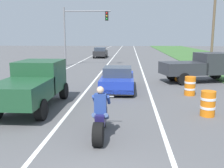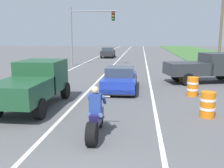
% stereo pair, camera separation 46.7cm
% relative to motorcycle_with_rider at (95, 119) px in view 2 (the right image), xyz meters
% --- Properties ---
extents(lane_stripe_left_solid, '(0.14, 120.00, 0.01)m').
position_rel_motorcycle_with_rider_xyz_m(lane_stripe_left_solid, '(-5.22, 16.36, -0.59)').
color(lane_stripe_left_solid, white).
rests_on(lane_stripe_left_solid, ground).
extents(lane_stripe_right_solid, '(0.14, 120.00, 0.01)m').
position_rel_motorcycle_with_rider_xyz_m(lane_stripe_right_solid, '(1.98, 16.36, -0.59)').
color(lane_stripe_right_solid, white).
rests_on(lane_stripe_right_solid, ground).
extents(lane_stripe_centre_dashed, '(0.14, 120.00, 0.01)m').
position_rel_motorcycle_with_rider_xyz_m(lane_stripe_centre_dashed, '(-1.62, 16.36, -0.59)').
color(lane_stripe_centre_dashed, white).
rests_on(lane_stripe_centre_dashed, ground).
extents(motorcycle_with_rider, '(0.70, 2.21, 1.62)m').
position_rel_motorcycle_with_rider_xyz_m(motorcycle_with_rider, '(0.00, 0.00, 0.00)').
color(motorcycle_with_rider, black).
rests_on(motorcycle_with_rider, ground).
extents(sports_car_blue, '(1.84, 4.30, 1.37)m').
position_rel_motorcycle_with_rider_xyz_m(sports_car_blue, '(0.18, 7.20, 0.04)').
color(sports_car_blue, '#1E38B2').
rests_on(sports_car_blue, ground).
extents(pickup_truck_left_lane_dark_green, '(2.02, 4.80, 1.98)m').
position_rel_motorcycle_with_rider_xyz_m(pickup_truck_left_lane_dark_green, '(-3.28, 3.18, 0.51)').
color(pickup_truck_left_lane_dark_green, '#1E4C2D').
rests_on(pickup_truck_left_lane_dark_green, ground).
extents(pickup_truck_right_shoulder_dark_grey, '(5.14, 3.14, 1.98)m').
position_rel_motorcycle_with_rider_xyz_m(pickup_truck_right_shoulder_dark_grey, '(5.66, 10.26, 0.51)').
color(pickup_truck_right_shoulder_dark_grey, '#2D3035').
rests_on(pickup_truck_right_shoulder_dark_grey, ground).
extents(traffic_light_mast_near, '(4.90, 0.34, 6.00)m').
position_rel_motorcycle_with_rider_xyz_m(traffic_light_mast_near, '(-4.42, 19.30, 3.42)').
color(traffic_light_mast_near, gray).
rests_on(traffic_light_mast_near, ground).
extents(utility_pole_roadside, '(0.24, 0.24, 7.65)m').
position_rel_motorcycle_with_rider_xyz_m(utility_pole_roadside, '(8.87, 18.55, 3.23)').
color(utility_pole_roadside, brown).
rests_on(utility_pole_roadside, ground).
extents(construction_barrel_nearest, '(0.58, 0.58, 1.00)m').
position_rel_motorcycle_with_rider_xyz_m(construction_barrel_nearest, '(3.93, 2.50, -0.09)').
color(construction_barrel_nearest, orange).
rests_on(construction_barrel_nearest, ground).
extents(construction_barrel_mid, '(0.58, 0.58, 1.00)m').
position_rel_motorcycle_with_rider_xyz_m(construction_barrel_mid, '(4.05, 6.13, -0.09)').
color(construction_barrel_mid, orange).
rests_on(construction_barrel_mid, ground).
extents(construction_barrel_far, '(0.58, 0.58, 1.00)m').
position_rel_motorcycle_with_rider_xyz_m(construction_barrel_far, '(4.28, 10.57, -0.09)').
color(construction_barrel_far, orange).
rests_on(construction_barrel_far, ground).
extents(distant_car_far_ahead, '(1.80, 4.00, 1.50)m').
position_rel_motorcycle_with_rider_xyz_m(distant_car_far_ahead, '(-3.47, 30.16, 0.18)').
color(distant_car_far_ahead, '#262628').
rests_on(distant_car_far_ahead, ground).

